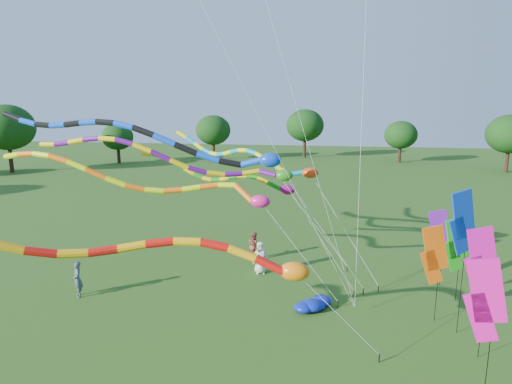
% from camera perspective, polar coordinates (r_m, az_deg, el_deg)
% --- Properties ---
extents(ground, '(160.00, 160.00, 0.00)m').
position_cam_1_polar(ground, '(15.78, 3.98, -21.73)').
color(ground, '#225115').
rests_on(ground, ground).
extents(tree_ring, '(118.38, 118.54, 9.65)m').
position_cam_1_polar(tree_ring, '(8.93, -2.53, -8.82)').
color(tree_ring, '#382314').
rests_on(tree_ring, ground).
extents(tube_kite_red, '(14.95, 4.21, 6.45)m').
position_cam_1_polar(tube_kite_red, '(13.98, -14.79, -7.62)').
color(tube_kite_red, black).
rests_on(tube_kite_red, ground).
extents(tube_kite_orange, '(14.73, 1.52, 7.24)m').
position_cam_1_polar(tube_kite_orange, '(19.06, -12.42, 1.18)').
color(tube_kite_orange, black).
rests_on(tube_kite_orange, ground).
extents(tube_kite_purple, '(14.81, 1.69, 7.89)m').
position_cam_1_polar(tube_kite_purple, '(19.47, -9.05, 4.09)').
color(tube_kite_purple, black).
rests_on(tube_kite_purple, ground).
extents(tube_kite_blue, '(17.98, 1.81, 8.88)m').
position_cam_1_polar(tube_kite_blue, '(20.87, -13.08, 6.67)').
color(tube_kite_blue, black).
rests_on(tube_kite_blue, ground).
extents(tube_kite_cyan, '(11.43, 5.36, 7.56)m').
position_cam_1_polar(tube_kite_cyan, '(22.71, -0.26, 4.45)').
color(tube_kite_cyan, black).
rests_on(tube_kite_cyan, ground).
extents(tube_kite_green, '(11.57, 1.77, 6.51)m').
position_cam_1_polar(tube_kite_green, '(23.42, -2.89, 1.90)').
color(tube_kite_green, black).
rests_on(tube_kite_green, ground).
extents(banner_pole_magenta_a, '(1.14, 0.37, 4.69)m').
position_cam_1_polar(banner_pole_magenta_a, '(13.50, 28.19, -12.66)').
color(banner_pole_magenta_a, black).
rests_on(banner_pole_magenta_a, ground).
extents(banner_pole_magenta_b, '(1.16, 0.13, 4.76)m').
position_cam_1_polar(banner_pole_magenta_b, '(16.30, 27.80, -8.28)').
color(banner_pole_magenta_b, black).
rests_on(banner_pole_magenta_b, ground).
extents(banner_pole_blue_b, '(1.09, 0.54, 5.70)m').
position_cam_1_polar(banner_pole_blue_b, '(17.37, 25.78, -3.73)').
color(banner_pole_blue_b, black).
rests_on(banner_pole_blue_b, ground).
extents(banner_pole_violet, '(1.16, 0.20, 3.87)m').
position_cam_1_polar(banner_pole_violet, '(22.12, 23.16, -5.25)').
color(banner_pole_violet, black).
rests_on(banner_pole_violet, ground).
extents(banner_pole_green, '(1.14, 0.38, 3.91)m').
position_cam_1_polar(banner_pole_green, '(20.78, 25.07, -6.36)').
color(banner_pole_green, black).
rests_on(banner_pole_green, ground).
extents(banner_pole_orange, '(1.16, 0.28, 4.07)m').
position_cam_1_polar(banner_pole_orange, '(18.50, 22.63, -7.78)').
color(banner_pole_orange, black).
rests_on(banner_pole_orange, ground).
extents(blue_nylon_heap, '(1.66, 1.53, 0.52)m').
position_cam_1_polar(blue_nylon_heap, '(19.12, 7.30, -14.69)').
color(blue_nylon_heap, '#0C20A0').
rests_on(blue_nylon_heap, ground).
extents(person_a, '(0.94, 0.74, 1.70)m').
position_cam_1_polar(person_a, '(22.51, 0.61, -8.73)').
color(person_a, beige).
rests_on(person_a, ground).
extents(person_b, '(0.69, 0.73, 1.68)m').
position_cam_1_polar(person_b, '(21.51, -22.69, -10.69)').
color(person_b, '#404B5A').
rests_on(person_b, ground).
extents(person_c, '(0.97, 0.99, 1.60)m').
position_cam_1_polar(person_c, '(24.47, -0.26, -7.17)').
color(person_c, '#9A4538').
rests_on(person_c, ground).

